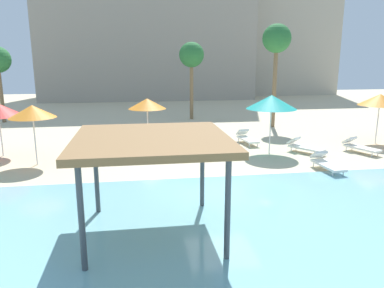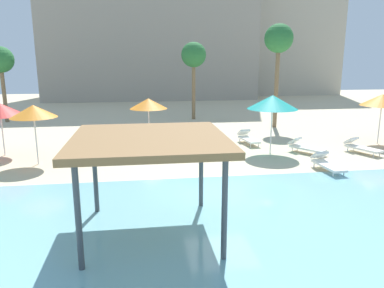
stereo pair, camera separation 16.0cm
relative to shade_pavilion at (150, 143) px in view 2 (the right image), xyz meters
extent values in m
plane|color=beige|center=(2.59, 2.95, -2.52)|extent=(80.00, 80.00, 0.00)
cube|color=#7AB7C1|center=(2.59, -2.30, -2.50)|extent=(44.00, 13.50, 0.04)
cylinder|color=#42474C|center=(-1.63, 1.63, -1.26)|extent=(0.14, 0.14, 2.52)
cylinder|color=#42474C|center=(1.63, 1.63, -1.26)|extent=(0.14, 0.14, 2.52)
cylinder|color=#42474C|center=(-1.63, -1.63, -1.26)|extent=(0.14, 0.14, 2.52)
cylinder|color=#42474C|center=(1.63, -1.63, -1.26)|extent=(0.14, 0.14, 2.52)
cube|color=olive|center=(0.00, 0.00, 0.09)|extent=(3.95, 3.95, 0.18)
cylinder|color=silver|center=(6.23, 7.98, -1.41)|extent=(0.06, 0.06, 2.23)
cone|color=teal|center=(6.23, 7.98, 0.05)|extent=(2.47, 2.47, 0.68)
cylinder|color=silver|center=(0.25, 11.01, -1.54)|extent=(0.06, 0.06, 1.95)
cone|color=orange|center=(0.25, 11.01, -0.28)|extent=(2.07, 2.07, 0.57)
cylinder|color=silver|center=(-6.88, 9.37, -1.54)|extent=(0.06, 0.06, 1.97)
cone|color=red|center=(-6.88, 9.37, -0.25)|extent=(2.25, 2.25, 0.62)
cylinder|color=silver|center=(12.90, 9.13, -1.46)|extent=(0.06, 0.06, 2.13)
cone|color=orange|center=(12.90, 9.13, -0.08)|extent=(2.28, 2.28, 0.63)
cylinder|color=silver|center=(-4.84, 7.51, -1.46)|extent=(0.06, 0.06, 2.13)
cone|color=orange|center=(-4.84, 7.51, -0.12)|extent=(2.01, 2.01, 0.55)
cylinder|color=white|center=(11.28, 6.58, -2.41)|extent=(0.05, 0.05, 0.22)
cylinder|color=white|center=(10.84, 6.40, -2.41)|extent=(0.05, 0.05, 0.22)
cylinder|color=white|center=(10.74, 7.91, -2.41)|extent=(0.05, 0.05, 0.22)
cylinder|color=white|center=(10.29, 7.73, -2.41)|extent=(0.05, 0.05, 0.22)
cube|color=white|center=(10.79, 7.16, -2.25)|extent=(1.24, 1.89, 0.10)
cube|color=white|center=(10.50, 7.84, -1.98)|extent=(0.75, 0.70, 0.40)
cylinder|color=white|center=(7.84, 3.85, -2.41)|extent=(0.05, 0.05, 0.22)
cylinder|color=white|center=(7.36, 3.81, -2.41)|extent=(0.05, 0.05, 0.22)
cylinder|color=white|center=(7.73, 5.29, -2.41)|extent=(0.05, 0.05, 0.22)
cylinder|color=white|center=(7.25, 5.25, -2.41)|extent=(0.05, 0.05, 0.22)
cube|color=white|center=(7.54, 4.55, -2.25)|extent=(0.74, 1.84, 0.10)
cube|color=white|center=(7.49, 5.29, -1.98)|extent=(0.64, 0.55, 0.40)
cylinder|color=white|center=(6.05, 9.30, -2.41)|extent=(0.05, 0.05, 0.22)
cylinder|color=white|center=(5.58, 9.23, -2.41)|extent=(0.05, 0.05, 0.22)
cylinder|color=white|center=(5.86, 10.72, -2.41)|extent=(0.05, 0.05, 0.22)
cylinder|color=white|center=(5.39, 10.66, -2.41)|extent=(0.05, 0.05, 0.22)
cube|color=white|center=(5.72, 9.98, -2.25)|extent=(0.83, 1.86, 0.10)
cube|color=white|center=(5.62, 10.71, -1.98)|extent=(0.66, 0.58, 0.40)
cylinder|color=white|center=(8.63, 7.12, -2.41)|extent=(0.05, 0.05, 0.22)
cylinder|color=white|center=(8.24, 6.84, -2.41)|extent=(0.05, 0.05, 0.22)
cylinder|color=white|center=(7.82, 8.30, -2.41)|extent=(0.05, 0.05, 0.22)
cylinder|color=white|center=(7.42, 8.03, -2.41)|extent=(0.05, 0.05, 0.22)
cube|color=white|center=(8.03, 7.57, -2.25)|extent=(1.51, 1.82, 0.10)
cube|color=white|center=(7.61, 8.19, -1.98)|extent=(0.78, 0.76, 0.40)
cylinder|color=brown|center=(-10.13, 19.77, -0.41)|extent=(0.28, 0.28, 4.22)
sphere|color=#286B33|center=(-10.13, 19.77, 2.05)|extent=(1.90, 1.90, 1.90)
cylinder|color=brown|center=(9.00, 14.83, 0.28)|extent=(0.28, 0.28, 5.59)
sphere|color=#286B33|center=(9.00, 14.83, 3.42)|extent=(1.90, 1.90, 1.90)
cylinder|color=brown|center=(3.95, 19.12, -0.23)|extent=(0.28, 0.28, 4.58)
sphere|color=#286B33|center=(3.95, 19.12, 2.41)|extent=(1.90, 1.90, 1.90)
cube|color=#9E9384|center=(1.27, 37.64, 7.99)|extent=(23.99, 11.76, 21.03)
cube|color=#B2A893|center=(16.94, 40.16, 6.65)|extent=(17.55, 8.82, 18.34)
camera|label=1|loc=(-0.38, -9.33, 2.13)|focal=34.56mm
camera|label=2|loc=(-0.23, -9.35, 2.13)|focal=34.56mm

